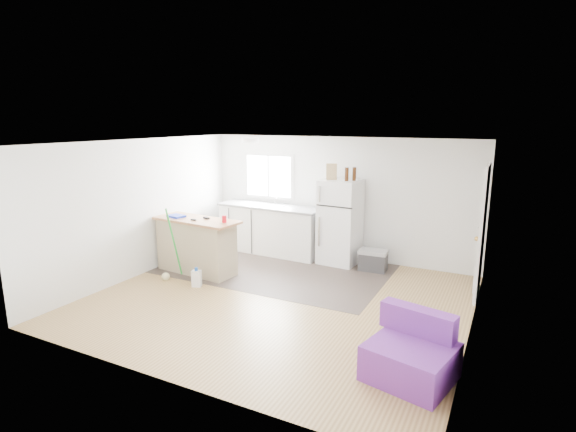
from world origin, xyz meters
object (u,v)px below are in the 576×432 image
Objects in this scene: purple_seat at (412,355)px; blue_tray at (176,216)px; red_cup at (224,219)px; cleaner_jug at (197,278)px; cardboard_box at (331,172)px; mop at (168,267)px; bottle_left at (347,174)px; bottle_right at (354,174)px; peninsula at (196,245)px; cooler at (373,260)px; kitchen_cabinets at (271,229)px; refrigerator at (340,222)px.

blue_tray is (-4.60, 1.65, 0.76)m from purple_seat.
red_cup is (-3.57, 1.68, 0.80)m from purple_seat.
cleaner_jug is 1.10× the size of cardboard_box.
mop is 3.59m from bottle_left.
cleaner_jug is at bearing -107.17° from red_cup.
purple_seat is 3.02× the size of cleaner_jug.
bottle_right reaches higher than blue_tray.
red_cup is at bearing 53.42° from cleaner_jug.
peninsula is 0.84m from red_cup.
red_cup is at bearing -135.65° from bottle_right.
peninsula reaches higher than cleaner_jug.
cardboard_box reaches higher than bottle_right.
cleaner_jug is 3.25m from bottle_left.
red_cup is (0.82, 0.55, 0.82)m from mop.
cooler is 3.68m from blue_tray.
mop is at bearing 178.66° from purple_seat.
blue_tray is at bearing -117.28° from kitchen_cabinets.
refrigerator is 3.27m from mop.
purple_seat is (3.61, -3.39, -0.26)m from kitchen_cabinets.
bottle_left reaches higher than cleaner_jug.
mop is (-3.02, -2.09, 0.03)m from cooler.
peninsula is (-0.59, -1.70, -0.01)m from kitchen_cabinets.
kitchen_cabinets reaches higher than purple_seat.
blue_tray is (-0.85, 0.56, 0.87)m from cleaner_jug.
bottle_right is at bearing 40.86° from peninsula.
bottle_right reaches higher than purple_seat.
kitchen_cabinets is 1.80m from peninsula.
peninsula is at bearing -137.66° from refrigerator.
peninsula is 1.03× the size of refrigerator.
mop is (-0.64, 0.04, 0.09)m from cleaner_jug.
bottle_right is at bearing 31.93° from blue_tray.
peninsula is at bearing -145.02° from bottle_left.
kitchen_cabinets is 2.40m from mop.
cleaner_jug is 1.32× the size of bottle_left.
purple_seat is at bearing -70.32° from cooler.
purple_seat is at bearing -40.73° from kitchen_cabinets.
bottle_left is (1.67, -0.12, 1.24)m from kitchen_cabinets.
blue_tray reaches higher than cooler.
bottle_left is (1.63, 1.59, 0.69)m from red_cup.
mop is at bearing -138.69° from bottle_right.
cardboard_box reaches higher than bottle_left.
cooler is at bearing -6.44° from cardboard_box.
bottle_left is (2.66, 1.62, 0.73)m from blue_tray.
bottle_left is (0.32, -0.05, -0.02)m from cardboard_box.
kitchen_cabinets is 1.36× the size of peninsula.
peninsula is 6.67× the size of bottle_left.
bottle_right reaches higher than red_cup.
bottle_right reaches higher than mop.
cooler is 1.60× the size of cleaner_jug.
bottle_right is at bearing 30.57° from cleaner_jug.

